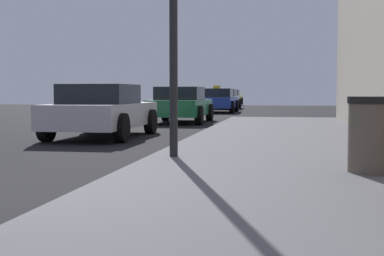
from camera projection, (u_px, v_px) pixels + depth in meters
The scene contains 7 objects.
sidewalk at pixel (285, 209), 4.79m from camera, with size 4.00×32.00×0.15m, color #5B5B60.
trash_bin at pixel (377, 134), 6.41m from camera, with size 0.68×0.68×0.89m.
car_silver at pixel (102, 111), 13.12m from camera, with size 1.93×4.05×1.27m.
car_green at pixel (181, 105), 19.47m from camera, with size 1.93×4.07×1.27m.
car_blue at pixel (217, 100), 29.21m from camera, with size 2.04×4.09×1.43m.
car_white at pixel (224, 99), 35.55m from camera, with size 1.97×4.25×1.27m.
car_yellow at pixel (230, 97), 45.43m from camera, with size 1.99×4.22×1.27m.
Camera 1 is at (3.99, -4.80, 1.09)m, focal length 51.35 mm.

